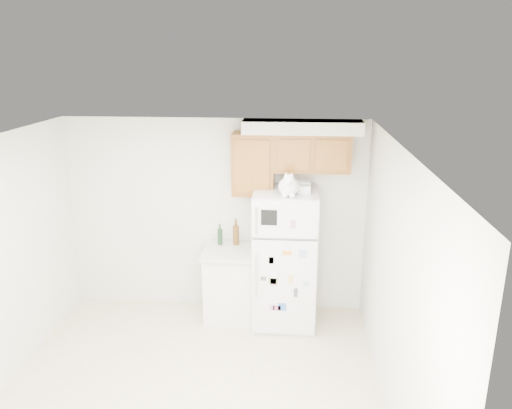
# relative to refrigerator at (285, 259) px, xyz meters

# --- Properties ---
(ground_plane) EXTENTS (3.80, 4.00, 0.01)m
(ground_plane) POSITION_rel_refrigerator_xyz_m (-0.90, -1.61, -0.86)
(ground_plane) COLOR beige
(room_shell) EXTENTS (3.84, 4.04, 2.52)m
(room_shell) POSITION_rel_refrigerator_xyz_m (-0.78, -1.36, 0.82)
(room_shell) COLOR beige
(room_shell) RESTS_ON ground_plane
(refrigerator) EXTENTS (0.76, 0.78, 1.70)m
(refrigerator) POSITION_rel_refrigerator_xyz_m (0.00, 0.00, 0.00)
(refrigerator) COLOR silver
(refrigerator) RESTS_ON ground_plane
(base_counter) EXTENTS (0.64, 0.64, 0.92)m
(base_counter) POSITION_rel_refrigerator_xyz_m (-0.69, 0.07, -0.39)
(base_counter) COLOR white
(base_counter) RESTS_ON ground_plane
(cat) EXTENTS (0.30, 0.43, 0.30)m
(cat) POSITION_rel_refrigerator_xyz_m (0.03, -0.17, 0.96)
(cat) COLOR white
(cat) RESTS_ON refrigerator
(storage_box_back) EXTENTS (0.18, 0.14, 0.10)m
(storage_box_back) POSITION_rel_refrigerator_xyz_m (0.19, 0.10, 0.90)
(storage_box_back) COLOR white
(storage_box_back) RESTS_ON refrigerator
(storage_box_front) EXTENTS (0.16, 0.12, 0.09)m
(storage_box_front) POSITION_rel_refrigerator_xyz_m (0.21, -0.05, 0.89)
(storage_box_front) COLOR white
(storage_box_front) RESTS_ON refrigerator
(bottle_green) EXTENTS (0.06, 0.06, 0.27)m
(bottle_green) POSITION_rel_refrigerator_xyz_m (-0.83, 0.23, 0.21)
(bottle_green) COLOR #19381E
(bottle_green) RESTS_ON base_counter
(bottle_amber) EXTENTS (0.08, 0.08, 0.34)m
(bottle_amber) POSITION_rel_refrigerator_xyz_m (-0.63, 0.25, 0.24)
(bottle_amber) COLOR #593814
(bottle_amber) RESTS_ON base_counter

